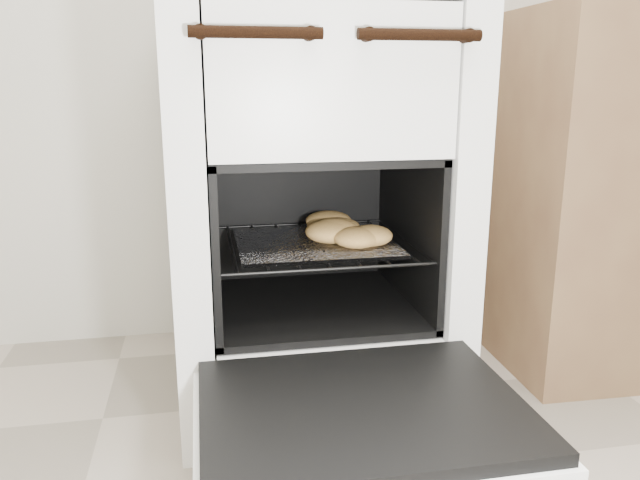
{
  "coord_description": "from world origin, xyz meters",
  "views": [
    {
      "loc": [
        -0.41,
        -0.4,
        0.79
      ],
      "look_at": [
        -0.14,
        0.97,
        0.44
      ],
      "focal_mm": 35.0,
      "sensor_mm": 36.0,
      "label": 1
    }
  ],
  "objects": [
    {
      "name": "stove",
      "position": [
        -0.14,
        1.13,
        0.5
      ],
      "size": [
        0.66,
        0.74,
        1.01
      ],
      "color": "white",
      "rests_on": "ground"
    },
    {
      "name": "oven_door",
      "position": [
        -0.14,
        0.57,
        0.22
      ],
      "size": [
        0.6,
        0.46,
        0.04
      ],
      "color": "black",
      "rests_on": "stove"
    },
    {
      "name": "foil_sheet",
      "position": [
        -0.14,
        1.04,
        0.42
      ],
      "size": [
        0.37,
        0.33,
        0.01
      ],
      "primitive_type": "cube",
      "color": "white",
      "rests_on": "oven_rack"
    },
    {
      "name": "baked_rolls",
      "position": [
        -0.08,
        1.05,
        0.45
      ],
      "size": [
        0.23,
        0.34,
        0.05
      ],
      "color": "#E0B559",
      "rests_on": "foil_sheet"
    },
    {
      "name": "oven_rack",
      "position": [
        -0.14,
        1.06,
        0.41
      ],
      "size": [
        0.48,
        0.46,
        0.01
      ],
      "color": "black",
      "rests_on": "stove"
    }
  ]
}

